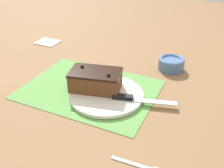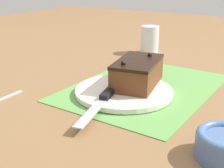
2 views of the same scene
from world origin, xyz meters
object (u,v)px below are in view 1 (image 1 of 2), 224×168
at_px(serving_knife, 134,98).
at_px(small_bowl, 171,63).
at_px(cake_plate, 106,95).
at_px(dessert_fork, 146,167).
at_px(chocolate_cake, 96,80).

bearing_deg(serving_knife, small_bowl, 154.64).
bearing_deg(cake_plate, dessert_fork, -46.93).
distance_m(serving_knife, small_bowl, 0.29).
relative_size(cake_plate, serving_knife, 1.22).
bearing_deg(small_bowl, serving_knife, -99.93).
bearing_deg(chocolate_cake, serving_knife, -3.92).
distance_m(chocolate_cake, small_bowl, 0.34).
relative_size(cake_plate, small_bowl, 2.43).
bearing_deg(serving_knife, chocolate_cake, -109.34).
height_order(serving_knife, dessert_fork, serving_knife).
relative_size(chocolate_cake, dessert_fork, 1.26).
relative_size(chocolate_cake, serving_knife, 0.92).
bearing_deg(small_bowl, cake_plate, -116.74).
relative_size(serving_knife, small_bowl, 2.00).
distance_m(serving_knife, dessert_fork, 0.27).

